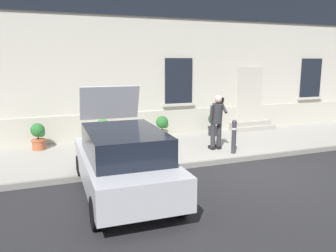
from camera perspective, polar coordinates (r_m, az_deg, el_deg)
The scene contains 13 objects.
ground_plane at distance 9.54m, azimuth 13.97°, elevation -7.45°, with size 80.00×80.00×0.00m, color #232326.
sidewalk at distance 11.81m, azimuth 6.17°, elevation -3.26°, with size 24.00×3.60×0.15m, color #99968E.
curb_edge at distance 10.26m, azimuth 10.96°, elevation -5.58°, with size 24.00×0.12×0.15m, color gray.
building_facade at distance 13.74m, azimuth 1.60°, elevation 14.11°, with size 24.00×1.52×7.50m.
entrance_stoop at distance 14.57m, azimuth 13.79°, elevation 0.01°, with size 1.91×0.64×0.32m.
hatchback_car_silver at distance 7.56m, azimuth -7.48°, elevation -5.70°, with size 1.89×4.11×2.34m.
bollard_near_person at distance 10.56m, azimuth 11.00°, elevation -1.54°, with size 0.15×0.15×1.04m.
bollard_far_left at distance 9.15m, azimuth -9.73°, elevation -3.40°, with size 0.15×0.15×1.04m.
person_on_phone at distance 10.84m, azimuth 8.19°, elevation 1.23°, with size 0.51×0.48×1.75m.
planter_terracotta at distance 11.57m, azimuth -20.90°, elevation -1.53°, with size 0.44×0.44×0.86m.
planter_cream at distance 11.82m, azimuth -10.76°, elevation -0.75°, with size 0.44×0.44×0.86m.
planter_olive at distance 12.21m, azimuth -0.96°, elevation -0.20°, with size 0.44×0.44×0.86m.
planter_charcoal at distance 13.03m, azimuth 7.72°, elevation 0.41°, with size 0.44×0.44×0.86m.
Camera 1 is at (-5.31, -7.36, 2.94)m, focal length 36.37 mm.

